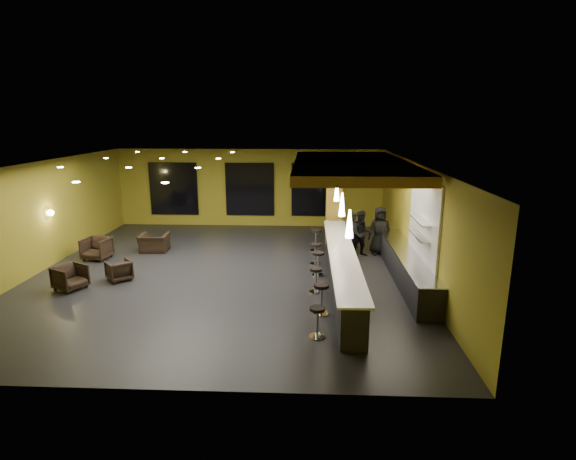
{
  "coord_description": "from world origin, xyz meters",
  "views": [
    {
      "loc": [
        2.63,
        -13.66,
        4.85
      ],
      "look_at": [
        2.0,
        0.5,
        1.3
      ],
      "focal_mm": 28.0,
      "sensor_mm": 36.0,
      "label": 1
    }
  ],
  "objects_px": {
    "pendant_0": "(349,224)",
    "armchair_c": "(97,249)",
    "armchair_d": "(154,243)",
    "bar_stool_5": "(316,237)",
    "bar_counter": "(341,269)",
    "prep_counter": "(406,267)",
    "pendant_1": "(342,205)",
    "bar_stool_0": "(317,318)",
    "armchair_a": "(70,277)",
    "pendant_2": "(337,191)",
    "staff_b": "(362,234)",
    "armchair_b": "(119,270)",
    "bar_stool_1": "(321,295)",
    "bar_stool_4": "(315,251)",
    "bar_stool_3": "(318,261)",
    "staff_a": "(353,234)",
    "bar_stool_2": "(316,277)",
    "column": "(334,200)",
    "staff_c": "(380,231)"
  },
  "relations": [
    {
      "from": "bar_stool_3",
      "to": "bar_stool_4",
      "type": "xyz_separation_m",
      "value": [
        -0.07,
        1.14,
        -0.03
      ]
    },
    {
      "from": "bar_stool_4",
      "to": "bar_stool_5",
      "type": "xyz_separation_m",
      "value": [
        0.04,
        1.57,
        0.07
      ]
    },
    {
      "from": "pendant_0",
      "to": "staff_a",
      "type": "bearing_deg",
      "value": 82.96
    },
    {
      "from": "pendant_2",
      "to": "staff_b",
      "type": "height_order",
      "value": "pendant_2"
    },
    {
      "from": "armchair_a",
      "to": "bar_stool_0",
      "type": "relative_size",
      "value": 1.08
    },
    {
      "from": "staff_a",
      "to": "bar_stool_2",
      "type": "xyz_separation_m",
      "value": [
        -1.38,
        -3.58,
        -0.33
      ]
    },
    {
      "from": "bar_counter",
      "to": "staff_c",
      "type": "bearing_deg",
      "value": 63.7
    },
    {
      "from": "column",
      "to": "pendant_2",
      "type": "relative_size",
      "value": 5.0
    },
    {
      "from": "prep_counter",
      "to": "pendant_2",
      "type": "relative_size",
      "value": 8.57
    },
    {
      "from": "bar_stool_1",
      "to": "bar_stool_3",
      "type": "xyz_separation_m",
      "value": [
        -0.01,
        2.87,
        -0.02
      ]
    },
    {
      "from": "pendant_2",
      "to": "staff_b",
      "type": "bearing_deg",
      "value": -3.09
    },
    {
      "from": "bar_stool_1",
      "to": "bar_stool_4",
      "type": "xyz_separation_m",
      "value": [
        -0.08,
        4.01,
        -0.05
      ]
    },
    {
      "from": "staff_b",
      "to": "staff_c",
      "type": "height_order",
      "value": "staff_c"
    },
    {
      "from": "bar_stool_2",
      "to": "bar_stool_4",
      "type": "relative_size",
      "value": 1.01
    },
    {
      "from": "pendant_0",
      "to": "armchair_c",
      "type": "relative_size",
      "value": 0.82
    },
    {
      "from": "bar_counter",
      "to": "prep_counter",
      "type": "bearing_deg",
      "value": 14.04
    },
    {
      "from": "staff_b",
      "to": "bar_stool_5",
      "type": "relative_size",
      "value": 2.0
    },
    {
      "from": "pendant_0",
      "to": "bar_stool_3",
      "type": "height_order",
      "value": "pendant_0"
    },
    {
      "from": "pendant_0",
      "to": "bar_stool_0",
      "type": "distance_m",
      "value": 2.43
    },
    {
      "from": "bar_counter",
      "to": "bar_stool_0",
      "type": "bearing_deg",
      "value": -103.18
    },
    {
      "from": "bar_counter",
      "to": "bar_stool_2",
      "type": "distance_m",
      "value": 0.98
    },
    {
      "from": "bar_stool_0",
      "to": "bar_stool_5",
      "type": "distance_m",
      "value": 6.83
    },
    {
      "from": "bar_stool_1",
      "to": "bar_stool_2",
      "type": "xyz_separation_m",
      "value": [
        -0.11,
        1.45,
        -0.05
      ]
    },
    {
      "from": "pendant_2",
      "to": "armchair_c",
      "type": "height_order",
      "value": "pendant_2"
    },
    {
      "from": "pendant_0",
      "to": "bar_stool_0",
      "type": "relative_size",
      "value": 0.96
    },
    {
      "from": "prep_counter",
      "to": "bar_stool_4",
      "type": "distance_m",
      "value": 3.09
    },
    {
      "from": "bar_stool_2",
      "to": "bar_stool_3",
      "type": "xyz_separation_m",
      "value": [
        0.1,
        1.42,
        0.03
      ]
    },
    {
      "from": "prep_counter",
      "to": "column",
      "type": "height_order",
      "value": "column"
    },
    {
      "from": "armchair_a",
      "to": "bar_stool_0",
      "type": "distance_m",
      "value": 7.59
    },
    {
      "from": "bar_stool_3",
      "to": "armchair_c",
      "type": "bearing_deg",
      "value": 170.07
    },
    {
      "from": "prep_counter",
      "to": "staff_b",
      "type": "distance_m",
      "value": 2.71
    },
    {
      "from": "pendant_0",
      "to": "bar_stool_5",
      "type": "distance_m",
      "value": 5.85
    },
    {
      "from": "staff_b",
      "to": "bar_stool_5",
      "type": "distance_m",
      "value": 1.74
    },
    {
      "from": "armchair_d",
      "to": "bar_stool_5",
      "type": "xyz_separation_m",
      "value": [
        6.03,
        0.33,
        0.2
      ]
    },
    {
      "from": "bar_stool_2",
      "to": "pendant_1",
      "type": "bearing_deg",
      "value": 55.59
    },
    {
      "from": "armchair_b",
      "to": "bar_stool_3",
      "type": "xyz_separation_m",
      "value": [
        6.12,
        0.68,
        0.18
      ]
    },
    {
      "from": "armchair_a",
      "to": "bar_stool_2",
      "type": "relative_size",
      "value": 1.08
    },
    {
      "from": "staff_b",
      "to": "armchair_b",
      "type": "height_order",
      "value": "staff_b"
    },
    {
      "from": "staff_a",
      "to": "armchair_d",
      "type": "xyz_separation_m",
      "value": [
        -7.33,
        0.23,
        -0.47
      ]
    },
    {
      "from": "pendant_0",
      "to": "bar_stool_5",
      "type": "xyz_separation_m",
      "value": [
        -0.69,
        5.51,
        -1.82
      ]
    },
    {
      "from": "armchair_a",
      "to": "armchair_b",
      "type": "xyz_separation_m",
      "value": [
        1.11,
        0.79,
        -0.05
      ]
    },
    {
      "from": "bar_counter",
      "to": "pendant_1",
      "type": "bearing_deg",
      "value": 90.0
    },
    {
      "from": "armchair_c",
      "to": "pendant_2",
      "type": "bearing_deg",
      "value": 14.41
    },
    {
      "from": "staff_b",
      "to": "staff_a",
      "type": "bearing_deg",
      "value": 169.81
    },
    {
      "from": "bar_stool_5",
      "to": "column",
      "type": "bearing_deg",
      "value": 57.52
    },
    {
      "from": "bar_stool_4",
      "to": "pendant_2",
      "type": "bearing_deg",
      "value": 55.26
    },
    {
      "from": "armchair_d",
      "to": "bar_stool_0",
      "type": "relative_size",
      "value": 1.4
    },
    {
      "from": "staff_b",
      "to": "bar_stool_2",
      "type": "relative_size",
      "value": 2.29
    },
    {
      "from": "pendant_1",
      "to": "armchair_c",
      "type": "bearing_deg",
      "value": 168.86
    },
    {
      "from": "armchair_c",
      "to": "bar_stool_5",
      "type": "distance_m",
      "value": 7.84
    }
  ]
}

